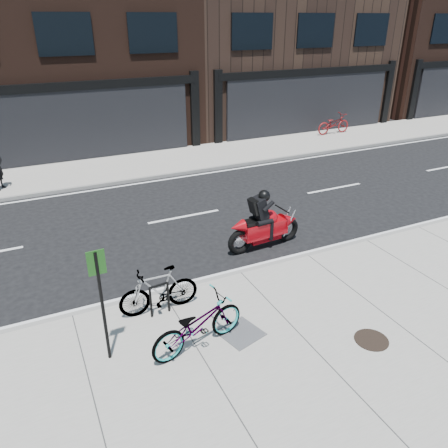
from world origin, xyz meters
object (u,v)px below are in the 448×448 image
utility_grate (241,333)px  bike_rack (159,297)px  manhole_cover (371,340)px  bicycle_rear (159,290)px  motorcycle (268,224)px  sign_post (101,297)px  bicycle_front (198,324)px  bicycle_far (334,124)px

utility_grate → bike_rack: bearing=134.1°
bike_rack → manhole_cover: bike_rack is taller
bicycle_rear → utility_grate: (1.22, -1.42, -0.50)m
manhole_cover → bicycle_rear: bearing=141.9°
bicycle_rear → manhole_cover: bicycle_rear is taller
utility_grate → motorcycle: bearing=52.3°
bike_rack → sign_post: 1.76m
bicycle_front → sign_post: 1.84m
bicycle_front → sign_post: sign_post is taller
bicycle_front → sign_post: bearing=63.7°
manhole_cover → sign_post: 5.18m
bike_rack → bicycle_far: 17.37m
bicycle_front → bicycle_rear: bicycle_front is taller
motorcycle → bicycle_far: size_ratio=1.15×
bicycle_front → utility_grate: (0.90, -0.01, -0.51)m
bike_rack → sign_post: size_ratio=0.33×
bike_rack → manhole_cover: bearing=-36.5°
bike_rack → bicycle_far: size_ratio=0.37×
bike_rack → sign_post: (-1.25, -0.85, 0.91)m
bicycle_rear → manhole_cover: size_ratio=2.58×
bicycle_rear → utility_grate: 1.93m
bicycle_far → sign_post: 18.90m
bicycle_front → bicycle_far: bearing=-57.6°
bicycle_front → sign_post: size_ratio=0.87×
manhole_cover → motorcycle: bearing=86.9°
bicycle_far → bicycle_rear: bearing=128.2°
manhole_cover → bike_rack: bearing=143.5°
bike_rack → utility_grate: 1.84m
bicycle_front → manhole_cover: size_ratio=2.98×
manhole_cover → sign_post: sign_post is taller
bike_rack → bicycle_far: (13.26, 11.22, 0.09)m
manhole_cover → bicycle_front: bearing=157.5°
motorcycle → sign_post: bearing=-154.8°
bike_rack → motorcycle: bearing=27.0°
motorcycle → utility_grate: motorcycle is taller
bicycle_front → motorcycle: 4.60m
sign_post → bicycle_rear: bearing=35.1°
bicycle_rear → bike_rack: bearing=-10.9°
bike_rack → bicycle_front: 1.32m
bike_rack → utility_grate: bearing=-45.9°
bike_rack → manhole_cover: (3.45, -2.56, -0.43)m
bicycle_front → utility_grate: bearing=-102.5°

